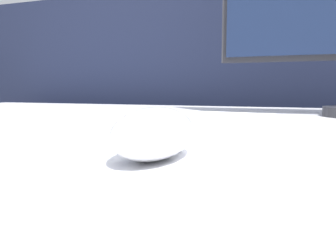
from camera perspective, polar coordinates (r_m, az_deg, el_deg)
partition_panel at (r=1.22m, az=17.92°, el=-4.23°), size 5.00×0.03×1.19m
computer_mouse_near at (r=0.28m, az=-2.29°, el=-1.21°), size 0.06×0.11×0.04m
keyboard at (r=0.49m, az=-3.36°, el=1.02°), size 0.38×0.18×0.02m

